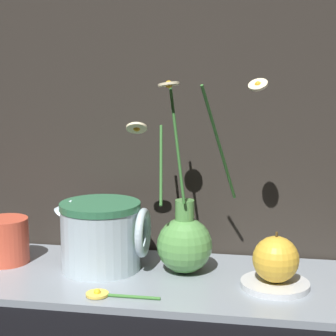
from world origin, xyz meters
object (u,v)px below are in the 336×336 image
object	(u,v)px
ceramic_pitcher	(102,233)
orange_fruit	(276,259)
yellow_mug	(5,240)
vase_with_flowers	(185,240)

from	to	relation	value
ceramic_pitcher	orange_fruit	distance (m)	0.30
orange_fruit	yellow_mug	bearing A→B (deg)	175.24
ceramic_pitcher	orange_fruit	world-z (taller)	ceramic_pitcher
yellow_mug	ceramic_pitcher	size ratio (longest dim) A/B	0.56
yellow_mug	orange_fruit	bearing A→B (deg)	-4.76
orange_fruit	vase_with_flowers	bearing A→B (deg)	163.81
vase_with_flowers	yellow_mug	world-z (taller)	vase_with_flowers
ceramic_pitcher	orange_fruit	xyz separation A→B (m)	(0.30, -0.04, -0.02)
vase_with_flowers	yellow_mug	distance (m)	0.33
vase_with_flowers	yellow_mug	bearing A→B (deg)	-179.23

